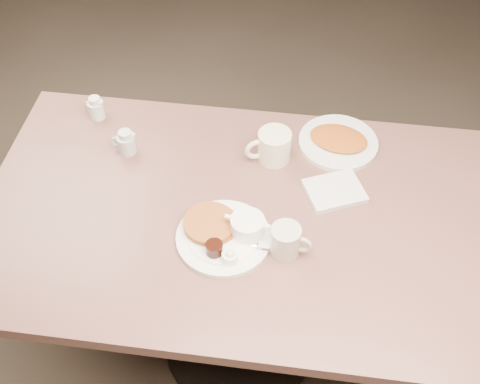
# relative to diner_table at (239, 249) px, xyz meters

# --- Properties ---
(room) EXTENTS (7.04, 8.04, 2.84)m
(room) POSITION_rel_diner_table_xyz_m (0.00, 0.00, 0.82)
(room) COLOR #4C3F33
(room) RESTS_ON ground
(diner_table) EXTENTS (1.50, 0.90, 0.75)m
(diner_table) POSITION_rel_diner_table_xyz_m (0.00, 0.00, 0.00)
(diner_table) COLOR #84564C
(diner_table) RESTS_ON ground
(main_plate) EXTENTS (0.34, 0.31, 0.07)m
(main_plate) POSITION_rel_diner_table_xyz_m (-0.02, -0.09, 0.19)
(main_plate) COLOR white
(main_plate) RESTS_ON diner_table
(coffee_mug_near) EXTENTS (0.12, 0.10, 0.09)m
(coffee_mug_near) POSITION_rel_diner_table_xyz_m (0.14, -0.11, 0.22)
(coffee_mug_near) COLOR beige
(coffee_mug_near) RESTS_ON diner_table
(napkin) EXTENTS (0.20, 0.19, 0.02)m
(napkin) POSITION_rel_diner_table_xyz_m (0.27, 0.12, 0.18)
(napkin) COLOR silver
(napkin) RESTS_ON diner_table
(coffee_mug_far) EXTENTS (0.16, 0.13, 0.10)m
(coffee_mug_far) POSITION_rel_diner_table_xyz_m (0.07, 0.24, 0.22)
(coffee_mug_far) COLOR white
(coffee_mug_far) RESTS_ON diner_table
(creamer_left) EXTENTS (0.09, 0.07, 0.08)m
(creamer_left) POSITION_rel_diner_table_xyz_m (-0.38, 0.21, 0.21)
(creamer_left) COLOR silver
(creamer_left) RESTS_ON diner_table
(creamer_right) EXTENTS (0.07, 0.06, 0.08)m
(creamer_right) POSITION_rel_diner_table_xyz_m (-0.52, 0.35, 0.21)
(creamer_right) COLOR white
(creamer_right) RESTS_ON diner_table
(hash_plate) EXTENTS (0.30, 0.30, 0.04)m
(hash_plate) POSITION_rel_diner_table_xyz_m (0.27, 0.32, 0.18)
(hash_plate) COLOR white
(hash_plate) RESTS_ON diner_table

